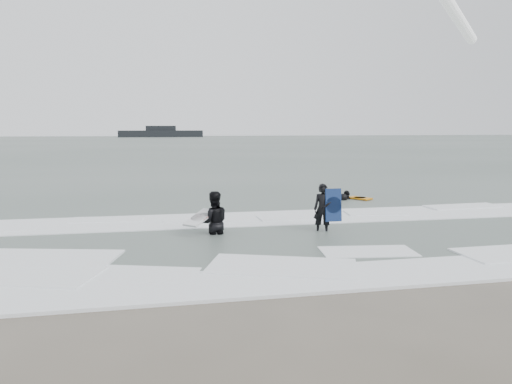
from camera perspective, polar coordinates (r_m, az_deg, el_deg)
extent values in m
plane|color=brown|center=(10.91, 5.08, -9.12)|extent=(320.00, 320.00, 0.00)
plane|color=#47544C|center=(90.14, -9.18, 5.43)|extent=(320.00, 320.00, 0.00)
imported|color=black|center=(14.82, 7.61, -4.71)|extent=(0.63, 0.51, 1.49)
imported|color=black|center=(14.50, -4.85, -4.94)|extent=(0.91, 0.72, 1.83)
imported|color=black|center=(21.55, 10.36, -0.95)|extent=(1.00, 0.73, 1.58)
imported|color=black|center=(21.26, 9.88, -1.05)|extent=(0.77, 0.55, 1.48)
cube|color=white|center=(10.35, 6.02, -9.85)|extent=(30.03, 2.32, 0.07)
cube|color=white|center=(16.59, -0.66, -3.18)|extent=(30.00, 2.60, 0.09)
cube|color=black|center=(153.25, -10.81, 6.56)|extent=(24.77, 4.42, 1.95)
cube|color=black|center=(153.24, -10.83, 7.19)|extent=(8.85, 2.65, 1.42)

